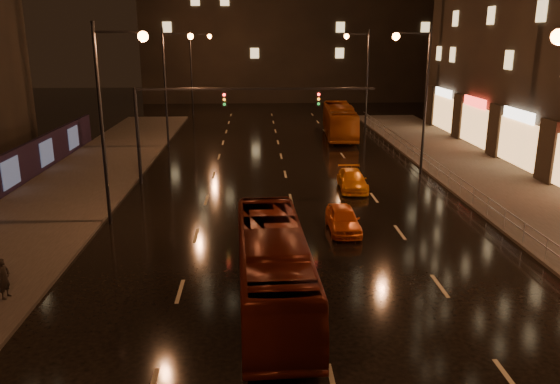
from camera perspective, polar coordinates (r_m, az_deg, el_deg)
The scene contains 10 objects.
ground at distance 36.27m, azimuth 0.73°, elevation 1.10°, with size 140.00×140.00×0.00m, color black.
sidewalk_left at distance 33.40m, azimuth -22.53°, elevation -1.34°, with size 7.00×70.00×0.15m, color #38332D.
sidewalk_right at distance 35.03m, azimuth 23.87°, elevation -0.71°, with size 7.00×70.00×0.15m, color #38332D.
traffic_signal at distance 35.41m, azimuth -7.54°, elevation 8.42°, with size 15.31×0.32×6.20m.
railing_right at distance 36.19m, azimuth 17.27°, elevation 1.80°, with size 0.05×56.00×1.00m.
bus_red at distance 19.56m, azimuth -0.74°, elevation -7.88°, with size 2.36×10.07×2.81m, color #58170C.
bus_curb at distance 52.75m, azimuth 6.25°, elevation 7.39°, with size 2.55×10.89×3.03m, color #95420E.
taxi_near at distance 27.09m, azimuth 6.61°, elevation -2.84°, with size 1.48×3.68×1.25m, color #E15D15.
taxi_far at distance 34.61m, azimuth 7.56°, elevation 1.25°, with size 1.66×4.09×1.19m, color orange.
pedestrian_a at distance 22.24m, azimuth -26.89°, elevation -8.04°, with size 0.56×0.37×1.53m, color black.
Camera 1 is at (-2.07, -14.99, 9.32)m, focal length 35.00 mm.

